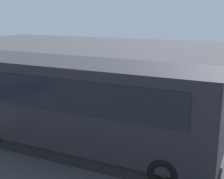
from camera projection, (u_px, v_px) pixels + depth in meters
name	position (u px, v px, depth m)	size (l,w,h in m)	color
ground_plane	(149.00, 116.00, 14.91)	(80.00, 80.00, 0.00)	#38383D
tour_bus	(82.00, 107.00, 10.83)	(9.46, 2.88, 3.25)	#26262B
spectator_far_left	(136.00, 106.00, 13.09)	(0.57, 0.31, 1.71)	black
spectator_left	(109.00, 103.00, 13.65)	(0.57, 0.31, 1.68)	black
spectator_centre	(87.00, 98.00, 14.20)	(0.58, 0.36, 1.78)	black
parked_motorcycle_silver	(154.00, 127.00, 12.18)	(2.02, 0.75, 0.99)	black
stunt_motorcycle	(102.00, 78.00, 18.50)	(1.83, 0.96, 1.85)	black
traffic_cone	(116.00, 96.00, 17.29)	(0.34, 0.34, 0.63)	orange
bay_line_b	(194.00, 111.00, 15.62)	(0.29, 4.96, 0.01)	white
bay_line_c	(142.00, 105.00, 16.67)	(0.27, 4.49, 0.01)	white
bay_line_d	(96.00, 99.00, 17.72)	(0.26, 4.31, 0.01)	white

